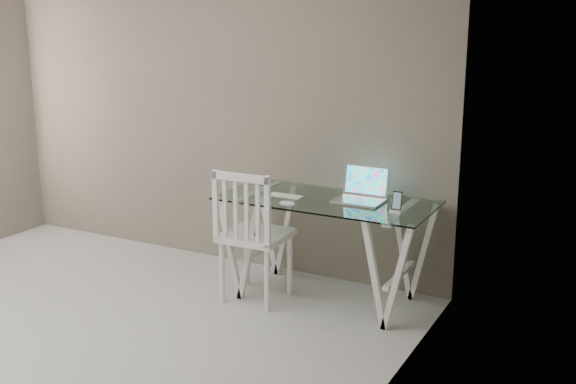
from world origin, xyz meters
TOP-DOWN VIEW (x-y plane):
  - desk at (1.18, 1.85)m, footprint 1.50×0.70m
  - chair at (0.73, 1.56)m, footprint 0.46×0.46m
  - laptop at (1.41, 1.94)m, footprint 0.33×0.28m
  - keyboard at (0.89, 1.78)m, footprint 0.26×0.11m
  - mouse at (1.02, 1.56)m, footprint 0.12×0.07m
  - phone_dock at (1.72, 1.76)m, footprint 0.08×0.08m

SIDE VIEW (x-z plane):
  - desk at x=1.18m, z-range 0.01..0.76m
  - chair at x=0.73m, z-range 0.05..1.02m
  - keyboard at x=0.89m, z-range 0.75..0.75m
  - mouse at x=1.02m, z-range 0.75..0.78m
  - phone_dock at x=1.72m, z-range 0.71..0.85m
  - laptop at x=1.41m, z-range 0.69..0.92m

